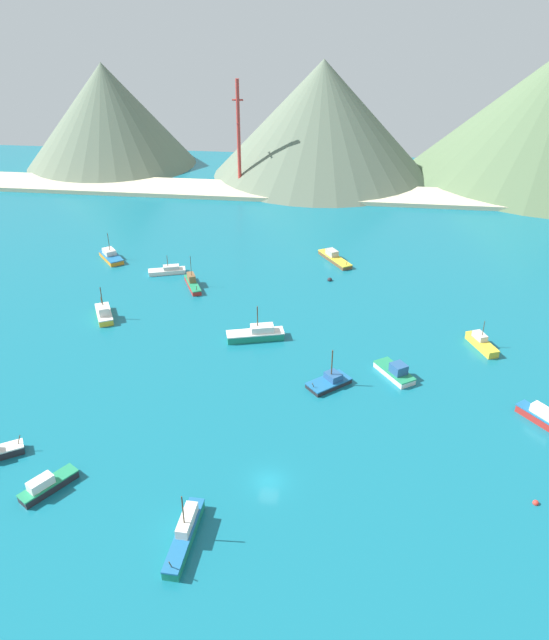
{
  "coord_description": "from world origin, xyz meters",
  "views": [
    {
      "loc": [
        7.8,
        -55.97,
        54.63
      ],
      "look_at": [
        -4.02,
        37.56,
        2.39
      ],
      "focal_mm": 33.8,
      "sensor_mm": 36.0,
      "label": 1
    }
  ],
  "objects_px": {
    "buoy_1": "(536,503)",
    "radio_tower": "(239,135)",
    "fishing_boat_4": "(47,485)",
    "buoy_0": "(330,280)",
    "fishing_boat_7": "(395,372)",
    "fishing_boat_6": "(481,343)",
    "fishing_boat_10": "(192,283)",
    "fishing_boat_2": "(330,381)",
    "fishing_boat_14": "(257,334)",
    "fishing_boat_5": "(168,270)",
    "fishing_boat_12": "(334,258)",
    "fishing_boat_0": "(111,256)",
    "fishing_boat_8": "(185,533)",
    "fishing_boat_3": "(104,313)",
    "fishing_boat_9": "(549,422)"
  },
  "relations": [
    {
      "from": "fishing_boat_6",
      "to": "fishing_boat_8",
      "type": "bearing_deg",
      "value": -130.66
    },
    {
      "from": "fishing_boat_10",
      "to": "fishing_boat_12",
      "type": "distance_m",
      "value": 33.55
    },
    {
      "from": "fishing_boat_6",
      "to": "radio_tower",
      "type": "bearing_deg",
      "value": 123.76
    },
    {
      "from": "fishing_boat_4",
      "to": "buoy_0",
      "type": "height_order",
      "value": "fishing_boat_4"
    },
    {
      "from": "fishing_boat_2",
      "to": "buoy_0",
      "type": "distance_m",
      "value": 38.45
    },
    {
      "from": "fishing_boat_12",
      "to": "fishing_boat_14",
      "type": "relative_size",
      "value": 1.01
    },
    {
      "from": "fishing_boat_4",
      "to": "buoy_1",
      "type": "xyz_separation_m",
      "value": [
        59.45,
        5.27,
        -0.73
      ]
    },
    {
      "from": "fishing_boat_7",
      "to": "fishing_boat_12",
      "type": "bearing_deg",
      "value": 104.18
    },
    {
      "from": "fishing_boat_0",
      "to": "fishing_boat_8",
      "type": "distance_m",
      "value": 84.36
    },
    {
      "from": "fishing_boat_6",
      "to": "radio_tower",
      "type": "relative_size",
      "value": 0.24
    },
    {
      "from": "fishing_boat_14",
      "to": "buoy_0",
      "type": "relative_size",
      "value": 10.23
    },
    {
      "from": "fishing_boat_7",
      "to": "buoy_1",
      "type": "bearing_deg",
      "value": -58.56
    },
    {
      "from": "fishing_boat_14",
      "to": "fishing_boat_2",
      "type": "bearing_deg",
      "value": -43.06
    },
    {
      "from": "buoy_1",
      "to": "fishing_boat_2",
      "type": "bearing_deg",
      "value": 140.01
    },
    {
      "from": "fishing_boat_2",
      "to": "fishing_boat_3",
      "type": "relative_size",
      "value": 0.92
    },
    {
      "from": "fishing_boat_5",
      "to": "radio_tower",
      "type": "relative_size",
      "value": 0.26
    },
    {
      "from": "buoy_0",
      "to": "radio_tower",
      "type": "xyz_separation_m",
      "value": [
        -30.36,
        62.31,
        16.17
      ]
    },
    {
      "from": "buoy_1",
      "to": "fishing_boat_12",
      "type": "bearing_deg",
      "value": 110.88
    },
    {
      "from": "fishing_boat_10",
      "to": "fishing_boat_12",
      "type": "height_order",
      "value": "fishing_boat_10"
    },
    {
      "from": "fishing_boat_0",
      "to": "buoy_1",
      "type": "bearing_deg",
      "value": -39.98
    },
    {
      "from": "fishing_boat_14",
      "to": "buoy_0",
      "type": "xyz_separation_m",
      "value": [
        11.74,
        25.84,
        -0.83
      ]
    },
    {
      "from": "fishing_boat_3",
      "to": "fishing_boat_6",
      "type": "relative_size",
      "value": 1.03
    },
    {
      "from": "fishing_boat_3",
      "to": "buoy_1",
      "type": "distance_m",
      "value": 78.83
    },
    {
      "from": "fishing_boat_4",
      "to": "fishing_boat_9",
      "type": "xyz_separation_m",
      "value": [
        64.85,
        20.63,
        0.05
      ]
    },
    {
      "from": "fishing_boat_0",
      "to": "fishing_boat_9",
      "type": "relative_size",
      "value": 0.89
    },
    {
      "from": "fishing_boat_3",
      "to": "fishing_boat_10",
      "type": "relative_size",
      "value": 0.92
    },
    {
      "from": "fishing_boat_5",
      "to": "fishing_boat_4",
      "type": "bearing_deg",
      "value": -87.12
    },
    {
      "from": "fishing_boat_9",
      "to": "radio_tower",
      "type": "distance_m",
      "value": 125.32
    },
    {
      "from": "fishing_boat_3",
      "to": "fishing_boat_6",
      "type": "xyz_separation_m",
      "value": [
        68.55,
        -1.96,
        -0.15
      ]
    },
    {
      "from": "fishing_boat_9",
      "to": "fishing_boat_12",
      "type": "xyz_separation_m",
      "value": [
        -32.46,
        55.55,
        -0.2
      ]
    },
    {
      "from": "fishing_boat_4",
      "to": "fishing_boat_3",
      "type": "bearing_deg",
      "value": 102.28
    },
    {
      "from": "fishing_boat_14",
      "to": "buoy_1",
      "type": "bearing_deg",
      "value": -41.07
    },
    {
      "from": "fishing_boat_5",
      "to": "fishing_boat_10",
      "type": "height_order",
      "value": "fishing_boat_10"
    },
    {
      "from": "fishing_boat_2",
      "to": "fishing_boat_12",
      "type": "height_order",
      "value": "fishing_boat_2"
    },
    {
      "from": "fishing_boat_5",
      "to": "fishing_boat_12",
      "type": "height_order",
      "value": "fishing_boat_5"
    },
    {
      "from": "fishing_boat_2",
      "to": "fishing_boat_4",
      "type": "distance_m",
      "value": 43.07
    },
    {
      "from": "fishing_boat_10",
      "to": "radio_tower",
      "type": "relative_size",
      "value": 0.27
    },
    {
      "from": "fishing_boat_4",
      "to": "fishing_boat_8",
      "type": "distance_m",
      "value": 19.58
    },
    {
      "from": "fishing_boat_8",
      "to": "fishing_boat_9",
      "type": "bearing_deg",
      "value": 29.39
    },
    {
      "from": "fishing_boat_4",
      "to": "fishing_boat_9",
      "type": "distance_m",
      "value": 68.05
    },
    {
      "from": "fishing_boat_2",
      "to": "fishing_boat_10",
      "type": "xyz_separation_m",
      "value": [
        -29.91,
        31.87,
        0.19
      ]
    },
    {
      "from": "buoy_1",
      "to": "radio_tower",
      "type": "relative_size",
      "value": 0.02
    },
    {
      "from": "fishing_boat_14",
      "to": "radio_tower",
      "type": "xyz_separation_m",
      "value": [
        -18.62,
        88.15,
        15.34
      ]
    },
    {
      "from": "fishing_boat_5",
      "to": "fishing_boat_7",
      "type": "height_order",
      "value": "fishing_boat_5"
    },
    {
      "from": "fishing_boat_6",
      "to": "fishing_boat_8",
      "type": "distance_m",
      "value": 61.75
    },
    {
      "from": "fishing_boat_7",
      "to": "fishing_boat_9",
      "type": "height_order",
      "value": "fishing_boat_7"
    },
    {
      "from": "fishing_boat_14",
      "to": "fishing_boat_5",
      "type": "bearing_deg",
      "value": 132.89
    },
    {
      "from": "fishing_boat_6",
      "to": "fishing_boat_10",
      "type": "bearing_deg",
      "value": 162.7
    },
    {
      "from": "radio_tower",
      "to": "fishing_boat_4",
      "type": "bearing_deg",
      "value": -90.68
    },
    {
      "from": "fishing_boat_6",
      "to": "fishing_boat_8",
      "type": "height_order",
      "value": "fishing_boat_8"
    }
  ]
}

